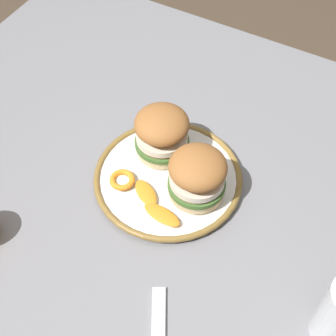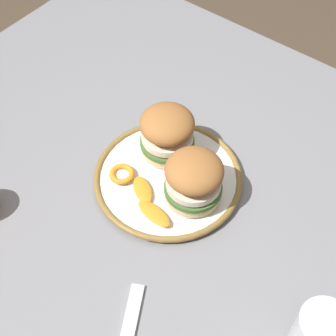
% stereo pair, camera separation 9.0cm
% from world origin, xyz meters
% --- Properties ---
extents(ground_plane, '(8.00, 8.00, 0.00)m').
position_xyz_m(ground_plane, '(0.00, 0.00, 0.00)').
color(ground_plane, '#4C3D2D').
extents(dining_table, '(1.15, 0.97, 0.73)m').
position_xyz_m(dining_table, '(0.00, 0.00, 0.63)').
color(dining_table, gray).
rests_on(dining_table, ground).
extents(dinner_plate, '(0.28, 0.28, 0.02)m').
position_xyz_m(dinner_plate, '(0.03, -0.01, 0.74)').
color(dinner_plate, white).
rests_on(dinner_plate, dining_table).
extents(sandwich_half_left, '(0.14, 0.14, 0.10)m').
position_xyz_m(sandwich_half_left, '(-0.01, 0.04, 0.80)').
color(sandwich_half_left, beige).
rests_on(sandwich_half_left, dinner_plate).
extents(sandwich_half_right, '(0.15, 0.15, 0.10)m').
position_xyz_m(sandwich_half_right, '(0.10, -0.02, 0.80)').
color(sandwich_half_right, beige).
rests_on(sandwich_half_right, dinner_plate).
extents(orange_peel_curled, '(0.06, 0.06, 0.01)m').
position_xyz_m(orange_peel_curled, '(-0.03, -0.06, 0.75)').
color(orange_peel_curled, orange).
rests_on(orange_peel_curled, dinner_plate).
extents(orange_peel_strip_long, '(0.07, 0.06, 0.01)m').
position_xyz_m(orange_peel_strip_long, '(0.02, -0.07, 0.75)').
color(orange_peel_strip_long, orange).
rests_on(orange_peel_strip_long, dinner_plate).
extents(orange_peel_strip_short, '(0.08, 0.04, 0.01)m').
position_xyz_m(orange_peel_strip_short, '(0.07, -0.09, 0.75)').
color(orange_peel_strip_short, orange).
rests_on(orange_peel_strip_short, dinner_plate).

